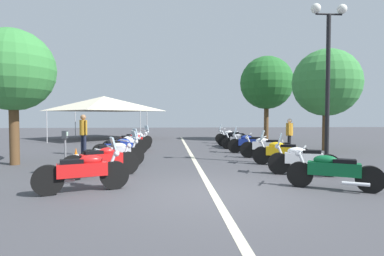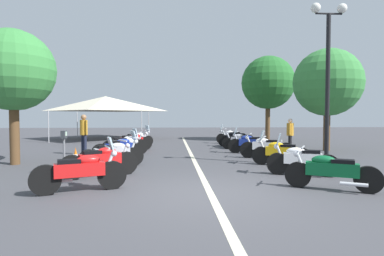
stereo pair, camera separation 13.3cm
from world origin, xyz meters
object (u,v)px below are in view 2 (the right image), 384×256
Objects in this scene: motorcycle_left_row_2 at (113,153)px; motorcycle_left_row_5 at (132,141)px; motorcycle_right_row_3 at (266,147)px; roadside_tree_2 at (327,83)px; motorcycle_left_row_1 at (101,160)px; roadside_tree_0 at (13,71)px; motorcycle_left_row_6 at (137,139)px; motorcycle_right_row_7 at (232,136)px; parking_meter at (64,144)px; bystander_0 at (290,133)px; motorcycle_left_row_3 at (119,148)px; motorcycle_left_row_4 at (126,144)px; street_lamp_twin_globe at (328,57)px; motorcycle_right_row_2 at (280,152)px; motorcycle_right_row_6 at (236,138)px; traffic_cone_0 at (76,157)px; event_tent at (105,104)px; roadside_tree_1 at (268,83)px; motorcycle_left_row_0 at (81,171)px; motorcycle_right_row_1 at (301,159)px; motorcycle_right_row_4 at (250,143)px; bystander_1 at (84,131)px; motorcycle_right_row_0 at (331,171)px; motorcycle_right_row_5 at (242,141)px.

motorcycle_left_row_2 is 4.96m from motorcycle_left_row_5.
roadside_tree_2 is at bearing -126.43° from motorcycle_right_row_3.
roadside_tree_2 reaches higher than motorcycle_left_row_1.
motorcycle_left_row_6 is at bearing -30.78° from roadside_tree_0.
parking_meter is at bearing 72.64° from motorcycle_right_row_7.
bystander_0 is (-1.18, -7.54, 0.46)m from motorcycle_left_row_5.
motorcycle_left_row_4 is at bearing 63.39° from motorcycle_left_row_3.
street_lamp_twin_globe reaches higher than motorcycle_left_row_4.
motorcycle_right_row_2 is at bearing -42.83° from motorcycle_left_row_3.
parking_meter is (-8.05, 6.66, 0.44)m from motorcycle_right_row_6.
motorcycle_left_row_1 is 3.21× the size of traffic_cone_0.
motorcycle_left_row_3 is 1.48× the size of parking_meter.
event_tent is (13.33, 10.16, -1.00)m from street_lamp_twin_globe.
bystander_0 is 7.58m from roadside_tree_1.
roadside_tree_2 is at bearing -171.04° from roadside_tree_1.
motorcycle_left_row_2 reaches higher than motorcycle_left_row_6.
bystander_0 reaches higher than motorcycle_right_row_6.
motorcycle_right_row_7 is at bearing 15.87° from motorcycle_left_row_4.
motorcycle_left_row_0 is 11.49m from motorcycle_right_row_6.
roadside_tree_2 is (-2.35, -4.05, 2.90)m from motorcycle_right_row_6.
bystander_0 is (5.60, -1.87, 0.47)m from motorcycle_right_row_1.
motorcycle_left_row_5 is 0.96× the size of motorcycle_right_row_4.
traffic_cone_0 is at bearing 48.11° from bystander_0.
roadside_tree_0 is at bearing 25.21° from motorcycle_right_row_3.
bystander_0 is at bearing -70.27° from traffic_cone_0.
motorcycle_right_row_2 is 1.05× the size of bystander_1.
roadside_tree_1 is (11.01, -1.48, 0.38)m from street_lamp_twin_globe.
motorcycle_left_row_2 is at bearing -3.65° from motorcycle_right_row_0.
motorcycle_right_row_2 is 0.95× the size of motorcycle_right_row_7.
motorcycle_left_row_1 is 7.93m from street_lamp_twin_globe.
motorcycle_right_row_1 is 17.25m from event_tent.
motorcycle_left_row_2 is 1.12× the size of bystander_1.
roadside_tree_0 is at bearing 4.00° from motorcycle_right_row_1.
motorcycle_right_row_5 is 1.01× the size of motorcycle_right_row_6.
roadside_tree_0 is (-2.60, 9.09, 2.81)m from motorcycle_right_row_4.
motorcycle_left_row_4 is (1.49, -0.02, -0.00)m from motorcycle_left_row_3.
roadside_tree_1 is (12.25, -8.63, 3.56)m from motorcycle_left_row_1.
bystander_1 is at bearing 10.35° from traffic_cone_0.
motorcycle_left_row_2 is at bearing 65.29° from motorcycle_right_row_5.
roadside_tree_2 is (3.77, -11.00, 3.07)m from traffic_cone_0.
motorcycle_left_row_5 reaches higher than traffic_cone_0.
motorcycle_right_row_7 is (11.78, -5.74, -0.01)m from motorcycle_left_row_0.
motorcycle_left_row_1 is 0.36× the size of street_lamp_twin_globe.
motorcycle_right_row_7 is 0.30× the size of event_tent.
motorcycle_left_row_2 is (3.33, -0.07, -0.00)m from motorcycle_left_row_0.
motorcycle_right_row_3 is 3.36m from motorcycle_right_row_5.
roadside_tree_2 is at bearing -136.44° from bystander_0.
traffic_cone_0 is (-4.52, 6.94, -0.16)m from motorcycle_right_row_5.
parking_meter is 12.39m from roadside_tree_2.
motorcycle_left_row_2 is 1.07× the size of motorcycle_right_row_2.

